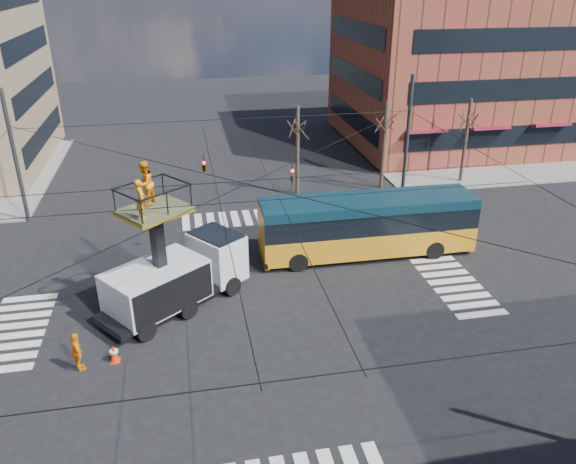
# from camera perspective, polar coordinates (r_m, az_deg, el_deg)

# --- Properties ---
(ground) EXTENTS (120.00, 120.00, 0.00)m
(ground) POSITION_cam_1_polar(r_m,az_deg,el_deg) (25.78, -3.81, -7.52)
(ground) COLOR black
(ground) RESTS_ON ground
(sidewalk_ne) EXTENTS (18.00, 18.00, 0.12)m
(sidewalk_ne) POSITION_cam_1_polar(r_m,az_deg,el_deg) (50.55, 17.32, 8.08)
(sidewalk_ne) COLOR slate
(sidewalk_ne) RESTS_ON ground
(crosswalks) EXTENTS (22.40, 22.40, 0.02)m
(crosswalks) POSITION_cam_1_polar(r_m,az_deg,el_deg) (25.77, -3.81, -7.50)
(crosswalks) COLOR silver
(crosswalks) RESTS_ON ground
(building_ne) EXTENTS (20.06, 16.06, 14.00)m
(building_ne) POSITION_cam_1_polar(r_m,az_deg,el_deg) (52.17, 17.79, 16.38)
(building_ne) COLOR brown
(building_ne) RESTS_ON ground
(overhead_network) EXTENTS (24.24, 24.24, 8.00)m
(overhead_network) POSITION_cam_1_polar(r_m,az_deg,el_deg) (24.11, -4.39, 1.60)
(overhead_network) COLOR #2D2D30
(overhead_network) RESTS_ON ground
(tree_a) EXTENTS (2.00, 2.00, 6.00)m
(tree_a) POSITION_cam_1_polar(r_m,az_deg,el_deg) (37.05, 0.99, 10.63)
(tree_a) COLOR #382B21
(tree_a) RESTS_ON ground
(tree_b) EXTENTS (2.00, 2.00, 6.00)m
(tree_b) POSITION_cam_1_polar(r_m,az_deg,el_deg) (38.71, 9.88, 10.90)
(tree_b) COLOR #382B21
(tree_b) RESTS_ON ground
(tree_c) EXTENTS (2.00, 2.00, 6.00)m
(tree_c) POSITION_cam_1_polar(r_m,az_deg,el_deg) (41.18, 17.87, 10.93)
(tree_c) COLOR #382B21
(tree_c) RESTS_ON ground
(utility_truck) EXTENTS (6.98, 6.05, 6.88)m
(utility_truck) POSITION_cam_1_polar(r_m,az_deg,el_deg) (25.27, -11.36, -3.04)
(utility_truck) COLOR black
(utility_truck) RESTS_ON ground
(city_bus) EXTENTS (11.34, 2.72, 3.20)m
(city_bus) POSITION_cam_1_polar(r_m,az_deg,el_deg) (29.77, 8.04, 0.75)
(city_bus) COLOR orange
(city_bus) RESTS_ON ground
(traffic_cone) EXTENTS (0.36, 0.36, 0.74)m
(traffic_cone) POSITION_cam_1_polar(r_m,az_deg,el_deg) (23.25, -17.25, -11.71)
(traffic_cone) COLOR #FF2E0A
(traffic_cone) RESTS_ON ground
(worker_ground) EXTENTS (0.74, 1.03, 1.63)m
(worker_ground) POSITION_cam_1_polar(r_m,az_deg,el_deg) (23.01, -20.62, -11.34)
(worker_ground) COLOR orange
(worker_ground) RESTS_ON ground
(flagger) EXTENTS (0.67, 1.14, 1.73)m
(flagger) POSITION_cam_1_polar(r_m,az_deg,el_deg) (28.82, 2.18, -1.74)
(flagger) COLOR orange
(flagger) RESTS_ON ground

